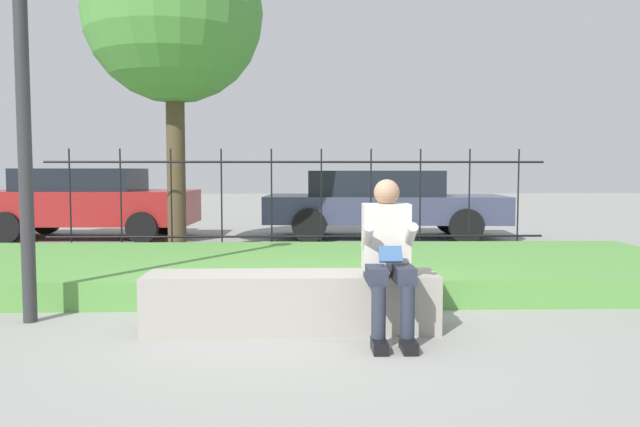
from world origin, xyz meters
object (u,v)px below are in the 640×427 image
Objects in this scene: person_seated_reader at (388,251)px; tree_behind_fence at (174,15)px; stone_bench at (292,304)px; car_parked_left at (88,201)px; car_parked_center at (382,202)px; street_lamp at (21,44)px.

tree_behind_fence is at bearing 117.66° from person_seated_reader.
stone_bench is 6.36m from tree_behind_fence.
person_seated_reader is 8.99m from car_parked_left.
car_parked_center is at bearing 1.08° from car_parked_left.
tree_behind_fence is (-2.71, 5.18, 3.10)m from person_seated_reader.
tree_behind_fence reaches higher than car_parked_center.
street_lamp is 0.76× the size of tree_behind_fence.
tree_behind_fence is at bearing -44.86° from car_parked_left.
street_lamp is (-2.35, 0.34, 2.24)m from stone_bench.
street_lamp reaches higher than car_parked_left.
stone_bench is at bearing -8.24° from street_lamp.
street_lamp is at bearing 168.40° from person_seated_reader.
person_seated_reader is at bearing -54.93° from car_parked_left.
street_lamp is at bearing -95.24° from tree_behind_fence.
tree_behind_fence is (0.42, 4.53, 1.35)m from street_lamp.
tree_behind_fence reaches higher than person_seated_reader.
car_parked_center reaches higher than person_seated_reader.
car_parked_center is 5.83m from car_parked_left.
person_seated_reader is 0.31× the size of car_parked_left.
street_lamp is at bearing 171.76° from stone_bench.
stone_bench is 7.36m from car_parked_center.
person_seated_reader is at bearing -62.34° from tree_behind_fence.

